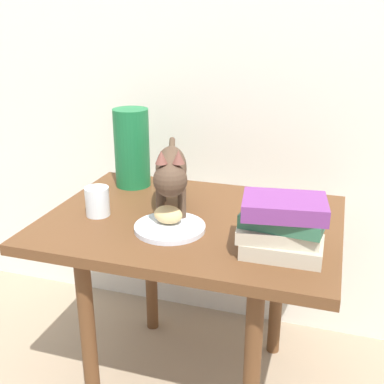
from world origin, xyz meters
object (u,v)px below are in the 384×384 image
at_px(side_table, 192,242).
at_px(tv_remote, 298,221).
at_px(book_stack, 282,225).
at_px(bread_roll, 168,215).
at_px(green_vase, 132,148).
at_px(cat, 171,171).
at_px(candle_jar, 98,203).
at_px(plate, 170,228).

distance_m(side_table, tv_remote, 0.31).
relative_size(side_table, book_stack, 3.76).
bearing_deg(book_stack, tv_remote, 82.52).
relative_size(side_table, tv_remote, 5.59).
bearing_deg(bread_roll, green_vase, 128.83).
relative_size(cat, book_stack, 2.06).
height_order(book_stack, candle_jar, book_stack).
height_order(bread_roll, cat, cat).
relative_size(bread_roll, cat, 0.17).
bearing_deg(green_vase, candle_jar, -88.54).
xyz_separation_m(bread_roll, tv_remote, (0.34, 0.13, -0.03)).
xyz_separation_m(side_table, candle_jar, (-0.27, -0.06, 0.12)).
bearing_deg(bread_roll, cat, 104.24).
distance_m(plate, bread_roll, 0.04).
bearing_deg(book_stack, plate, 171.85).
bearing_deg(plate, cat, 107.10).
bearing_deg(cat, bread_roll, -75.76).
height_order(cat, candle_jar, cat).
height_order(bread_roll, book_stack, book_stack).
bearing_deg(cat, tv_remote, 5.86).
xyz_separation_m(side_table, plate, (-0.03, -0.09, 0.09)).
bearing_deg(candle_jar, plate, -8.32).
height_order(side_table, green_vase, green_vase).
height_order(bread_roll, green_vase, green_vase).
bearing_deg(side_table, tv_remote, 9.14).
relative_size(side_table, plate, 4.32).
height_order(side_table, tv_remote, tv_remote).
xyz_separation_m(green_vase, tv_remote, (0.57, -0.16, -0.12)).
distance_m(cat, book_stack, 0.37).
height_order(cat, green_vase, green_vase).
height_order(book_stack, green_vase, green_vase).
bearing_deg(green_vase, bread_roll, -51.17).
bearing_deg(candle_jar, green_vase, 91.46).
xyz_separation_m(side_table, bread_roll, (-0.04, -0.08, 0.12)).
bearing_deg(tv_remote, green_vase, 125.95).
relative_size(green_vase, candle_jar, 3.08).
bearing_deg(green_vase, book_stack, -32.29).
distance_m(bread_roll, tv_remote, 0.36).
relative_size(bread_roll, green_vase, 0.31).
bearing_deg(side_table, candle_jar, -167.26).
bearing_deg(plate, bread_roll, 125.12).
relative_size(candle_jar, tv_remote, 0.57).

